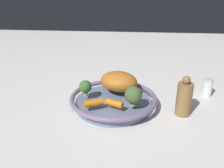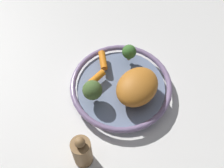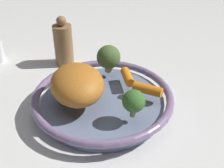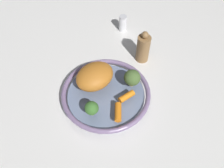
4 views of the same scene
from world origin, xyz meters
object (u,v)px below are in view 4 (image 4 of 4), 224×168
Objects in this scene: baby_carrot_near_rim at (127,96)px; broccoli_floret_small at (92,108)px; broccoli_floret_edge at (132,78)px; salt_shaker at (123,23)px; serving_bowl at (106,95)px; pepper_mill at (143,48)px; roast_chicken_piece at (95,76)px; baby_carrot_back at (118,112)px.

broccoli_floret_small is (0.07, 0.10, 0.02)m from baby_carrot_near_rim.
salt_shaker is (0.18, -0.28, -0.04)m from broccoli_floret_edge.
pepper_mill is (-0.03, -0.23, 0.04)m from serving_bowl.
broccoli_floret_small is (-0.06, 0.11, -0.00)m from roast_chicken_piece.
broccoli_floret_edge is 0.91× the size of salt_shaker.
baby_carrot_near_rim reaches higher than serving_bowl.
serving_bowl is 5.40× the size of baby_carrot_near_rim.
baby_carrot_back is at bearing -150.94° from broccoli_floret_small.
serving_bowl is at bearing 82.81° from pepper_mill.
broccoli_floret_edge is (0.01, -0.06, 0.03)m from baby_carrot_near_rim.
baby_carrot_back is 1.11× the size of broccoli_floret_small.
broccoli_floret_small is 0.17m from broccoli_floret_edge.
broccoli_floret_edge reaches higher than salt_shaker.
pepper_mill is (-0.02, -0.32, -0.02)m from broccoli_floret_small.
salt_shaker is (0.19, -0.40, -0.02)m from baby_carrot_back.
serving_bowl is 0.23m from pepper_mill.
roast_chicken_piece is 2.17× the size of baby_carrot_back.
salt_shaker is at bearing -64.51° from baby_carrot_back.
serving_bowl is 2.25× the size of roast_chicken_piece.
roast_chicken_piece reaches higher than serving_bowl.
baby_carrot_back is (-0.12, 0.07, -0.02)m from roast_chicken_piece.
serving_bowl is at bearing 163.45° from roast_chicken_piece.
serving_bowl is 2.22× the size of pepper_mill.
roast_chicken_piece is at bearing 24.80° from broccoli_floret_edge.
broccoli_floret_small reaches higher than baby_carrot_near_rim.
baby_carrot_back is 1.11× the size of baby_carrot_near_rim.
broccoli_floret_small reaches higher than baby_carrot_back.
baby_carrot_back is 0.44m from salt_shaker.
baby_carrot_back is at bearing 96.40° from broccoli_floret_edge.
broccoli_floret_small is 0.78× the size of salt_shaker.
broccoli_floret_small reaches higher than serving_bowl.
baby_carrot_near_rim is at bearing 177.15° from roast_chicken_piece.
salt_shaker is at bearing -57.51° from broccoli_floret_edge.
serving_bowl is at bearing -86.52° from broccoli_floret_small.
roast_chicken_piece reaches higher than broccoli_floret_edge.
salt_shaker reaches higher than baby_carrot_near_rim.
serving_bowl is at bearing -36.36° from baby_carrot_back.
pepper_mill is (0.03, -0.16, -0.02)m from broccoli_floret_edge.
roast_chicken_piece is 0.99× the size of pepper_mill.
broccoli_floret_edge is at bearing -155.20° from roast_chicken_piece.
broccoli_floret_small is at bearing 57.30° from baby_carrot_near_rim.
pepper_mill reaches higher than roast_chicken_piece.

